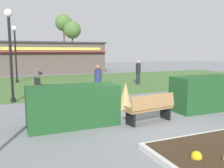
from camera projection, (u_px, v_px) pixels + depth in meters
ground_plane at (143, 121)px, 7.98m from camera, size 80.00×80.00×0.00m
lawn_patch at (70, 83)px, 17.64m from camera, size 36.00×12.00×0.01m
park_bench at (150, 108)px, 7.77m from camera, size 1.75×0.74×0.95m
hedge_left at (73, 106)px, 7.45m from camera, size 2.77×1.10×1.27m
hedge_right at (203, 93)px, 9.41m from camera, size 2.51×1.10×1.35m
ornamental_grass_behind_left at (125, 96)px, 9.63m from camera, size 0.61×0.61×1.09m
ornamental_grass_behind_right at (103, 98)px, 8.77m from camera, size 0.71×0.71×1.25m
lamppost_mid at (10, 44)px, 10.61m from camera, size 0.36×0.36×4.15m
lamppost_far at (15, 47)px, 17.54m from camera, size 0.36×0.36×4.15m
trash_bin at (201, 93)px, 10.69m from camera, size 0.52×0.52×0.94m
food_kiosk at (51, 57)px, 26.10m from camera, size 11.07×5.50×3.29m
cafe_chair_east at (39, 84)px, 13.27m from camera, size 0.62×0.62×0.89m
person_strolling at (138, 72)px, 16.87m from camera, size 0.34×0.34×1.69m
person_standing at (98, 82)px, 11.34m from camera, size 0.34×0.34×1.69m
parked_car_west_slot at (6, 64)px, 32.17m from camera, size 4.24×2.14×1.20m
parked_car_center_slot at (43, 63)px, 34.03m from camera, size 4.25×2.16×1.20m
parked_car_east_slot at (80, 62)px, 36.13m from camera, size 4.33×2.31×1.20m
tree_left_bg at (72, 30)px, 38.70m from camera, size 2.80×2.80×7.13m
tree_right_bg at (64, 23)px, 40.26m from camera, size 2.80×2.80×8.46m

